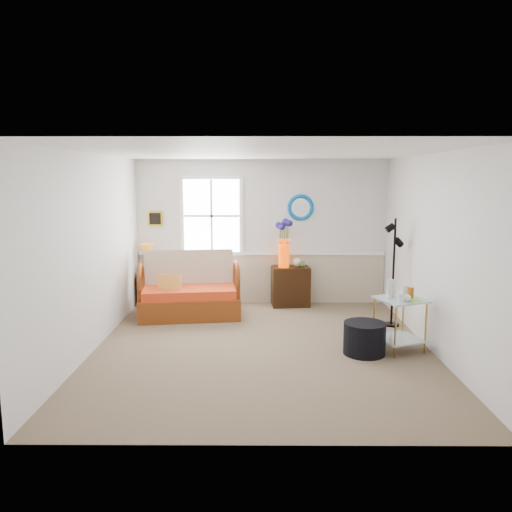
{
  "coord_description": "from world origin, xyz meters",
  "views": [
    {
      "loc": [
        -0.05,
        -6.49,
        2.28
      ],
      "look_at": [
        -0.09,
        0.63,
        1.16
      ],
      "focal_mm": 35.0,
      "sensor_mm": 36.0,
      "label": 1
    }
  ],
  "objects_px": {
    "loveseat": "(189,285)",
    "ottoman": "(364,338)",
    "lamp_stand": "(148,288)",
    "floor_lamp": "(393,273)",
    "side_table": "(399,325)",
    "cabinet": "(290,286)"
  },
  "relations": [
    {
      "from": "loveseat",
      "to": "ottoman",
      "type": "relative_size",
      "value": 2.98
    },
    {
      "from": "loveseat",
      "to": "side_table",
      "type": "xyz_separation_m",
      "value": [
        3.01,
        -1.64,
        -0.18
      ]
    },
    {
      "from": "lamp_stand",
      "to": "side_table",
      "type": "height_order",
      "value": "side_table"
    },
    {
      "from": "side_table",
      "to": "ottoman",
      "type": "distance_m",
      "value": 0.53
    },
    {
      "from": "lamp_stand",
      "to": "side_table",
      "type": "xyz_separation_m",
      "value": [
        3.87,
        -2.38,
        0.04
      ]
    },
    {
      "from": "cabinet",
      "to": "loveseat",
      "type": "bearing_deg",
      "value": -162.84
    },
    {
      "from": "loveseat",
      "to": "ottoman",
      "type": "bearing_deg",
      "value": -42.7
    },
    {
      "from": "floor_lamp",
      "to": "ottoman",
      "type": "bearing_deg",
      "value": -119.46
    },
    {
      "from": "loveseat",
      "to": "side_table",
      "type": "distance_m",
      "value": 3.44
    },
    {
      "from": "lamp_stand",
      "to": "side_table",
      "type": "distance_m",
      "value": 4.54
    },
    {
      "from": "lamp_stand",
      "to": "floor_lamp",
      "type": "relative_size",
      "value": 0.37
    },
    {
      "from": "loveseat",
      "to": "ottoman",
      "type": "distance_m",
      "value": 3.11
    },
    {
      "from": "floor_lamp",
      "to": "ottoman",
      "type": "relative_size",
      "value": 3.07
    },
    {
      "from": "cabinet",
      "to": "side_table",
      "type": "relative_size",
      "value": 1.0
    },
    {
      "from": "cabinet",
      "to": "ottoman",
      "type": "relative_size",
      "value": 1.3
    },
    {
      "from": "cabinet",
      "to": "ottoman",
      "type": "bearing_deg",
      "value": -77.21
    },
    {
      "from": "lamp_stand",
      "to": "floor_lamp",
      "type": "xyz_separation_m",
      "value": [
        4.07,
        -1.24,
        0.53
      ]
    },
    {
      "from": "ottoman",
      "to": "floor_lamp",
      "type": "bearing_deg",
      "value": 61.56
    },
    {
      "from": "loveseat",
      "to": "ottoman",
      "type": "height_order",
      "value": "loveseat"
    },
    {
      "from": "lamp_stand",
      "to": "cabinet",
      "type": "xyz_separation_m",
      "value": [
        2.57,
        -0.03,
        0.05
      ]
    },
    {
      "from": "lamp_stand",
      "to": "side_table",
      "type": "relative_size",
      "value": 0.88
    },
    {
      "from": "lamp_stand",
      "to": "cabinet",
      "type": "height_order",
      "value": "cabinet"
    }
  ]
}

